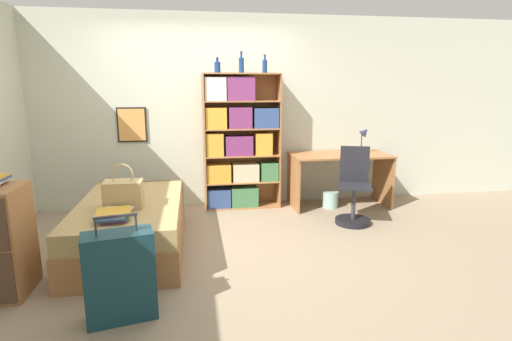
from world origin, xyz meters
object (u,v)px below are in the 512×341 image
(desk, at_px, (339,169))
(waste_bin, at_px, (330,199))
(handbag, at_px, (123,194))
(bottle_clear, at_px, (265,66))
(bottle_brown, at_px, (241,65))
(bed, at_px, (131,225))
(bookcase, at_px, (238,143))
(desk_lamp, at_px, (364,136))
(desk_chair, at_px, (354,198))
(book_stack_on_bed, at_px, (114,215))
(suitcase, at_px, (120,276))
(bottle_green, at_px, (217,67))

(desk, xyz_separation_m, waste_bin, (-0.14, -0.07, -0.41))
(handbag, height_order, bottle_clear, bottle_clear)
(bottle_brown, xyz_separation_m, waste_bin, (1.20, -0.26, -1.81))
(bed, xyz_separation_m, bottle_brown, (1.31, 1.31, 1.67))
(bookcase, xyz_separation_m, waste_bin, (1.25, -0.23, -0.79))
(desk, relative_size, desk_lamp, 3.59)
(bottle_brown, height_order, desk, bottle_brown)
(bed, height_order, desk_chair, desk_chair)
(book_stack_on_bed, height_order, desk_lamp, desk_lamp)
(handbag, relative_size, bottle_brown, 1.56)
(handbag, xyz_separation_m, waste_bin, (2.53, 1.26, -0.53))
(book_stack_on_bed, xyz_separation_m, bottle_clear, (1.68, 1.84, 1.36))
(suitcase, distance_m, bottle_green, 3.11)
(suitcase, bearing_deg, book_stack_on_bed, 102.26)
(desk_lamp, distance_m, desk_chair, 1.09)
(desk_chair, bearing_deg, book_stack_on_bed, -160.16)
(bed, relative_size, desk_chair, 1.94)
(bottle_green, xyz_separation_m, desk, (1.66, -0.12, -1.37))
(bookcase, bearing_deg, suitcase, -113.98)
(book_stack_on_bed, bearing_deg, suitcase, -77.74)
(suitcase, xyz_separation_m, waste_bin, (2.40, 2.36, -0.22))
(bed, bearing_deg, desk, 22.89)
(bottle_clear, height_order, desk_lamp, bottle_clear)
(desk, bearing_deg, handbag, -153.58)
(suitcase, xyz_separation_m, bottle_green, (0.88, 2.54, 1.56))
(desk_lamp, distance_m, waste_bin, 1.00)
(bed, height_order, desk_lamp, desk_lamp)
(bed, xyz_separation_m, desk_lamp, (3.00, 1.16, 0.73))
(desk_chair, height_order, waste_bin, desk_chair)
(handbag, distance_m, bottle_green, 2.16)
(desk_chair, bearing_deg, bottle_clear, 137.00)
(bed, relative_size, desk_lamp, 4.82)
(desk, bearing_deg, desk_lamp, 6.91)
(bookcase, relative_size, desk, 1.35)
(bed, bearing_deg, desk_chair, 8.99)
(suitcase, relative_size, bottle_clear, 3.28)
(bottle_green, xyz_separation_m, bottle_brown, (0.32, 0.07, 0.03))
(handbag, relative_size, waste_bin, 1.93)
(desk_chair, bearing_deg, bottle_green, 152.22)
(bed, xyz_separation_m, bookcase, (1.26, 1.28, 0.65))
(suitcase, bearing_deg, handbag, 96.76)
(handbag, bearing_deg, bed, 84.59)
(bottle_green, height_order, bottle_clear, bottle_clear)
(bottle_clear, bearing_deg, bottle_green, -174.87)
(handbag, height_order, book_stack_on_bed, handbag)
(waste_bin, bearing_deg, desk_chair, -84.60)
(bed, height_order, desk, desk)
(bottle_clear, distance_m, desk_chair, 2.06)
(bed, xyz_separation_m, desk, (2.65, 1.12, 0.27))
(desk_lamp, bearing_deg, bottle_brown, 175.06)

